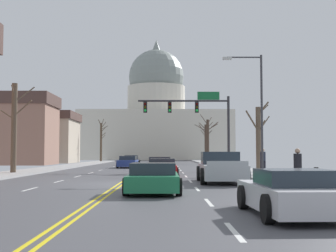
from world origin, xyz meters
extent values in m
cube|color=#47474C|center=(0.00, 0.00, -0.03)|extent=(14.00, 180.00, 0.06)
cube|color=yellow|center=(-0.12, 0.00, 0.00)|extent=(0.10, 176.40, 0.00)
cube|color=yellow|center=(0.12, 0.00, 0.00)|extent=(0.10, 176.40, 0.00)
cube|color=silver|center=(3.50, -13.70, 0.00)|extent=(0.12, 2.20, 0.00)
cube|color=silver|center=(3.50, -8.50, 0.00)|extent=(0.12, 2.20, 0.00)
cube|color=silver|center=(3.50, -3.30, 0.00)|extent=(0.12, 2.20, 0.00)
cube|color=silver|center=(3.50, 1.90, 0.00)|extent=(0.12, 2.20, 0.00)
cube|color=silver|center=(3.50, 7.10, 0.00)|extent=(0.12, 2.20, 0.00)
cube|color=silver|center=(3.50, 12.30, 0.00)|extent=(0.12, 2.20, 0.00)
cube|color=silver|center=(3.50, 17.50, 0.00)|extent=(0.12, 2.20, 0.00)
cube|color=silver|center=(3.50, 22.70, 0.00)|extent=(0.12, 2.20, 0.00)
cube|color=silver|center=(3.50, 27.90, 0.00)|extent=(0.12, 2.20, 0.00)
cube|color=silver|center=(3.50, 33.10, 0.00)|extent=(0.12, 2.20, 0.00)
cube|color=silver|center=(3.50, 38.30, 0.00)|extent=(0.12, 2.20, 0.00)
cube|color=silver|center=(3.50, 43.50, 0.00)|extent=(0.12, 2.20, 0.00)
cube|color=silver|center=(3.50, 48.70, 0.00)|extent=(0.12, 2.20, 0.00)
cube|color=silver|center=(3.50, 53.90, 0.00)|extent=(0.12, 2.20, 0.00)
cube|color=silver|center=(3.50, 59.10, 0.00)|extent=(0.12, 2.20, 0.00)
cube|color=silver|center=(3.50, 64.30, 0.00)|extent=(0.12, 2.20, 0.00)
cube|color=silver|center=(-3.50, -3.30, 0.00)|extent=(0.12, 2.20, 0.00)
cube|color=silver|center=(-3.50, 1.90, 0.00)|extent=(0.12, 2.20, 0.00)
cube|color=silver|center=(-3.50, 7.10, 0.00)|extent=(0.12, 2.20, 0.00)
cube|color=silver|center=(-3.50, 12.30, 0.00)|extent=(0.12, 2.20, 0.00)
cube|color=silver|center=(-3.50, 17.50, 0.00)|extent=(0.12, 2.20, 0.00)
cube|color=silver|center=(-3.50, 22.70, 0.00)|extent=(0.12, 2.20, 0.00)
cube|color=silver|center=(-3.50, 27.90, 0.00)|extent=(0.12, 2.20, 0.00)
cube|color=silver|center=(-3.50, 33.10, 0.00)|extent=(0.12, 2.20, 0.00)
cube|color=silver|center=(-3.50, 38.30, 0.00)|extent=(0.12, 2.20, 0.00)
cube|color=silver|center=(-3.50, 43.50, 0.00)|extent=(0.12, 2.20, 0.00)
cube|color=silver|center=(-3.50, 48.70, 0.00)|extent=(0.12, 2.20, 0.00)
cube|color=silver|center=(-3.50, 53.90, 0.00)|extent=(0.12, 2.20, 0.00)
cube|color=silver|center=(-3.50, 59.10, 0.00)|extent=(0.12, 2.20, 0.00)
cube|color=silver|center=(-3.50, 64.30, 0.00)|extent=(0.12, 2.20, 0.00)
cube|color=#959595|center=(8.50, 0.00, 0.07)|extent=(3.00, 180.00, 0.14)
cylinder|color=#28282D|center=(7.60, 16.67, 3.27)|extent=(0.22, 0.22, 6.26)
cylinder|color=#28282D|center=(3.70, 16.67, 6.00)|extent=(7.80, 0.16, 0.16)
cube|color=black|center=(4.87, 16.67, 5.44)|extent=(0.32, 0.28, 0.92)
sphere|color=#330504|center=(4.87, 16.51, 5.72)|extent=(0.22, 0.22, 0.22)
sphere|color=#332B05|center=(4.87, 16.51, 5.44)|extent=(0.22, 0.22, 0.22)
sphere|color=#19CC47|center=(4.87, 16.51, 5.16)|extent=(0.22, 0.22, 0.22)
cube|color=black|center=(2.53, 16.67, 5.44)|extent=(0.32, 0.28, 0.92)
sphere|color=#330504|center=(2.53, 16.51, 5.72)|extent=(0.22, 0.22, 0.22)
sphere|color=#332B05|center=(2.53, 16.51, 5.44)|extent=(0.22, 0.22, 0.22)
sphere|color=#19CC47|center=(2.53, 16.51, 5.16)|extent=(0.22, 0.22, 0.22)
cube|color=black|center=(0.42, 16.67, 5.44)|extent=(0.32, 0.28, 0.92)
sphere|color=#330504|center=(0.42, 16.51, 5.72)|extent=(0.22, 0.22, 0.22)
sphere|color=#332B05|center=(0.42, 16.51, 5.44)|extent=(0.22, 0.22, 0.22)
sphere|color=#19CC47|center=(0.42, 16.51, 5.16)|extent=(0.22, 0.22, 0.22)
cube|color=#146033|center=(5.88, 16.69, 6.45)|extent=(1.90, 0.06, 0.70)
cylinder|color=#333338|center=(8.20, 5.87, 3.91)|extent=(0.14, 0.14, 7.54)
cylinder|color=#333338|center=(7.13, 5.87, 7.53)|extent=(2.14, 0.09, 0.09)
cube|color=#B2B2AD|center=(6.06, 5.87, 7.46)|extent=(0.56, 0.24, 0.16)
cube|color=beige|center=(0.00, 83.15, 5.38)|extent=(33.77, 19.46, 10.76)
cylinder|color=beige|center=(0.00, 83.15, 13.84)|extent=(13.33, 13.33, 6.15)
sphere|color=gray|center=(0.00, 83.15, 19.15)|extent=(12.80, 12.80, 12.80)
cone|color=gray|center=(0.00, 83.15, 26.75)|extent=(1.80, 1.80, 2.40)
cube|color=#B71414|center=(1.75, 12.57, 0.47)|extent=(1.88, 4.25, 0.62)
cube|color=#232D38|center=(1.75, 12.33, 1.00)|extent=(1.62, 2.06, 0.43)
cylinder|color=black|center=(0.88, 13.89, 0.32)|extent=(0.23, 0.64, 0.64)
cylinder|color=black|center=(2.67, 13.85, 0.32)|extent=(0.23, 0.64, 0.64)
cylinder|color=black|center=(0.83, 11.28, 0.32)|extent=(0.23, 0.64, 0.64)
cylinder|color=black|center=(2.62, 11.24, 0.32)|extent=(0.23, 0.64, 0.64)
cube|color=#B71414|center=(1.96, 6.84, 0.46)|extent=(1.82, 4.62, 0.59)
cube|color=#232D38|center=(1.96, 6.65, 0.95)|extent=(1.57, 2.11, 0.40)
cylinder|color=black|center=(1.06, 8.25, 0.32)|extent=(0.23, 0.64, 0.64)
cylinder|color=black|center=(2.81, 8.28, 0.32)|extent=(0.23, 0.64, 0.64)
cylinder|color=black|center=(1.12, 5.40, 0.32)|extent=(0.23, 0.64, 0.64)
cylinder|color=black|center=(2.86, 5.44, 0.32)|extent=(0.23, 0.64, 0.64)
cube|color=#ADB2B7|center=(5.03, 0.86, 0.57)|extent=(2.12, 5.37, 0.70)
cube|color=#1E2833|center=(5.04, 1.60, 1.25)|extent=(1.91, 1.84, 0.65)
cube|color=#ADB2B7|center=(5.00, -1.76, 1.03)|extent=(1.89, 0.12, 0.22)
cylinder|color=black|center=(4.03, 2.47, 0.40)|extent=(0.29, 0.80, 0.80)
cylinder|color=black|center=(6.08, 2.45, 0.40)|extent=(0.29, 0.80, 0.80)
cylinder|color=black|center=(3.99, -0.74, 0.40)|extent=(0.29, 0.80, 0.80)
cylinder|color=black|center=(6.04, -0.76, 0.40)|extent=(0.29, 0.80, 0.80)
cube|color=#1E7247|center=(1.71, -4.97, 0.44)|extent=(1.88, 4.67, 0.55)
cube|color=#232D38|center=(1.71, -5.38, 0.93)|extent=(1.65, 2.00, 0.43)
cylinder|color=black|center=(0.77, -3.53, 0.32)|extent=(0.22, 0.64, 0.64)
cylinder|color=black|center=(2.64, -3.52, 0.32)|extent=(0.22, 0.64, 0.64)
cylinder|color=black|center=(0.78, -6.42, 0.32)|extent=(0.22, 0.64, 0.64)
cylinder|color=black|center=(2.65, -6.41, 0.32)|extent=(0.22, 0.64, 0.64)
cube|color=silver|center=(5.24, -11.43, 0.45)|extent=(1.97, 4.30, 0.58)
cube|color=#232D38|center=(5.25, -11.75, 0.93)|extent=(1.67, 1.90, 0.38)
cylinder|color=black|center=(4.28, -10.15, 0.32)|extent=(0.24, 0.65, 0.64)
cylinder|color=black|center=(6.11, -10.09, 0.32)|extent=(0.24, 0.65, 0.64)
cylinder|color=black|center=(4.37, -12.78, 0.32)|extent=(0.24, 0.65, 0.64)
cube|color=navy|center=(-1.67, 24.35, 0.48)|extent=(1.89, 4.72, 0.63)
cube|color=#232D38|center=(-1.66, 24.48, 1.00)|extent=(1.63, 2.24, 0.42)
cylinder|color=black|center=(-0.77, 22.88, 0.32)|extent=(0.23, 0.64, 0.64)
cylinder|color=black|center=(-2.60, 22.91, 0.32)|extent=(0.23, 0.64, 0.64)
cylinder|color=black|center=(-0.73, 25.79, 0.32)|extent=(0.23, 0.64, 0.64)
cylinder|color=black|center=(-2.56, 25.82, 0.32)|extent=(0.23, 0.64, 0.64)
cube|color=black|center=(-1.93, 32.47, 0.48)|extent=(1.77, 4.55, 0.63)
cube|color=#232D38|center=(-1.93, 32.74, 1.02)|extent=(1.55, 2.25, 0.44)
cylinder|color=black|center=(-1.05, 31.07, 0.32)|extent=(0.22, 0.64, 0.64)
cylinder|color=black|center=(-2.79, 31.06, 0.32)|extent=(0.22, 0.64, 0.64)
cylinder|color=black|center=(-1.07, 33.88, 0.32)|extent=(0.22, 0.64, 0.64)
cylinder|color=black|center=(-2.81, 33.87, 0.32)|extent=(0.22, 0.64, 0.64)
cube|color=#8C6656|center=(-17.61, 36.29, 3.76)|extent=(10.44, 7.63, 7.52)
cube|color=#47332D|center=(-17.61, 36.29, 8.27)|extent=(10.86, 7.94, 1.51)
cube|color=#B2A38E|center=(-18.56, 47.63, 3.24)|extent=(13.55, 9.00, 6.48)
cube|color=#47332D|center=(-18.56, 47.63, 7.09)|extent=(14.10, 9.36, 1.21)
cylinder|color=#423328|center=(8.52, 49.90, 3.08)|extent=(0.33, 0.33, 5.88)
cylinder|color=#423328|center=(7.99, 49.68, 5.28)|extent=(1.17, 0.57, 1.36)
cylinder|color=#423328|center=(7.66, 49.96, 5.54)|extent=(1.76, 0.22, 1.02)
cylinder|color=#423328|center=(7.99, 49.66, 5.79)|extent=(1.16, 0.59, 1.04)
cylinder|color=#423328|center=(9.04, 50.32, 4.54)|extent=(1.17, 0.98, 1.18)
cylinder|color=#423328|center=(9.14, 50.36, 5.83)|extent=(1.34, 1.03, 1.32)
cylinder|color=#423328|center=(8.71, 50.26, 4.94)|extent=(0.51, 0.83, 0.83)
cylinder|color=#423328|center=(8.64, 49.38, 5.86)|extent=(0.37, 1.12, 1.01)
cylinder|color=brown|center=(-8.61, 9.92, 3.31)|extent=(0.39, 0.39, 6.35)
cylinder|color=brown|center=(-8.03, 10.33, 5.73)|extent=(1.27, 0.92, 1.27)
cylinder|color=brown|center=(-8.56, 9.43, 5.88)|extent=(0.19, 1.03, 0.76)
cylinder|color=brown|center=(-7.94, 9.73, 4.69)|extent=(1.42, 0.50, 1.14)
cylinder|color=brown|center=(-9.17, 10.15, 4.25)|extent=(1.19, 0.56, 0.74)
cylinder|color=brown|center=(8.94, 10.66, 2.50)|extent=(0.36, 0.36, 4.73)
cylinder|color=brown|center=(9.05, 11.02, 4.30)|extent=(0.32, 0.82, 1.02)
cylinder|color=brown|center=(8.42, 10.19, 3.79)|extent=(1.18, 1.09, 1.50)
cylinder|color=brown|center=(9.35, 10.81, 4.69)|extent=(0.89, 0.40, 0.79)
cylinder|color=brown|center=(9.25, 10.96, 3.50)|extent=(0.72, 0.70, 0.92)
cylinder|color=brown|center=(9.27, 10.32, 3.59)|extent=(0.76, 0.79, 1.16)
cylinder|color=brown|center=(9.30, 10.54, 4.79)|extent=(0.84, 0.38, 0.94)
cylinder|color=#4C3D2D|center=(-8.66, 54.20, 3.34)|extent=(0.36, 0.36, 6.39)
cylinder|color=#4C3D2D|center=(-8.51, 54.61, 6.56)|extent=(0.42, 0.92, 1.52)
cylinder|color=#4C3D2D|center=(-8.35, 54.39, 4.14)|extent=(0.71, 0.48, 0.88)
cylinder|color=#4C3D2D|center=(-8.29, 54.25, 5.44)|extent=(0.84, 0.21, 0.98)
cylinder|color=#4C3D2D|center=(-8.34, 54.68, 6.21)|extent=(0.77, 1.06, 1.22)
cylinder|color=#4C3D2D|center=(-8.85, 53.92, 6.51)|extent=(0.52, 0.69, 1.15)
cylinder|color=#4C3D2D|center=(-8.08, 54.07, 5.76)|extent=(1.21, 0.33, 0.63)
cylinder|color=#4C3D2D|center=(-8.26, 53.95, 4.59)|extent=(0.90, 0.61, 0.64)
cylinder|color=#423328|center=(8.06, 41.12, 3.15)|extent=(0.38, 0.38, 6.03)
cylinder|color=#423328|center=(7.53, 40.73, 6.11)|extent=(1.16, 0.89, 1.43)
cylinder|color=#423328|center=(8.74, 40.71, 5.22)|extent=(1.47, 0.92, 1.18)
cylinder|color=#423328|center=(7.56, 41.05, 4.11)|extent=(1.07, 0.21, 1.25)
cylinder|color=#423328|center=(8.72, 40.86, 5.14)|extent=(1.40, 0.63, 0.86)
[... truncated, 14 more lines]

